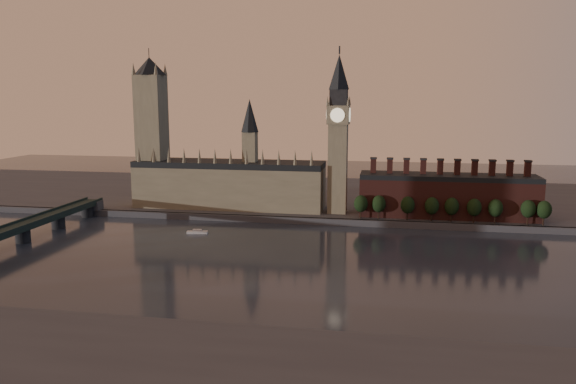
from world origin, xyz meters
TOP-DOWN VIEW (x-y plane):
  - ground at (0.00, 0.00)m, footprint 900.00×900.00m
  - north_bank at (0.00, 178.04)m, footprint 900.00×182.00m
  - palace_of_westminster at (-64.41, 114.91)m, footprint 130.00×30.30m
  - victoria_tower at (-120.00, 115.00)m, footprint 24.00×24.00m
  - big_ben at (10.00, 110.00)m, footprint 15.00×15.00m
  - chimney_block at (80.00, 110.00)m, footprint 110.00×25.00m
  - embankment_tree_0 at (26.23, 93.81)m, footprint 8.60×8.60m
  - embankment_tree_1 at (37.31, 95.25)m, footprint 8.60×8.60m
  - embankment_tree_2 at (54.96, 94.59)m, footprint 8.60×8.60m
  - embankment_tree_3 at (69.47, 94.31)m, footprint 8.60×8.60m
  - embankment_tree_4 at (81.34, 95.05)m, footprint 8.60×8.60m
  - embankment_tree_5 at (94.32, 93.80)m, footprint 8.60×8.60m
  - embankment_tree_6 at (106.65, 93.99)m, footprint 8.60×8.60m
  - embankment_tree_7 at (125.41, 94.89)m, footprint 8.60×8.60m
  - embankment_tree_8 at (134.10, 93.86)m, footprint 8.60×8.60m
  - river_boat at (-67.20, 53.78)m, footprint 12.53×5.53m

SIDE VIEW (x-z plane):
  - ground at x=0.00m, z-range 0.00..0.00m
  - river_boat at x=-67.20m, z-range -0.28..2.14m
  - north_bank at x=0.00m, z-range 0.00..4.00m
  - embankment_tree_0 at x=26.23m, z-range 6.03..20.91m
  - embankment_tree_1 at x=37.31m, z-range 6.03..20.91m
  - embankment_tree_2 at x=54.96m, z-range 6.03..20.91m
  - embankment_tree_3 at x=69.47m, z-range 6.03..20.91m
  - embankment_tree_4 at x=81.34m, z-range 6.03..20.91m
  - embankment_tree_5 at x=94.32m, z-range 6.03..20.91m
  - embankment_tree_6 at x=106.65m, z-range 6.03..20.91m
  - embankment_tree_7 at x=125.41m, z-range 6.03..20.91m
  - embankment_tree_8 at x=134.10m, z-range 6.03..20.91m
  - chimney_block at x=80.00m, z-range -0.68..36.32m
  - palace_of_westminster at x=-64.41m, z-range -15.37..58.63m
  - big_ben at x=10.00m, z-range 3.33..110.33m
  - victoria_tower at x=-120.00m, z-range 5.09..113.09m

